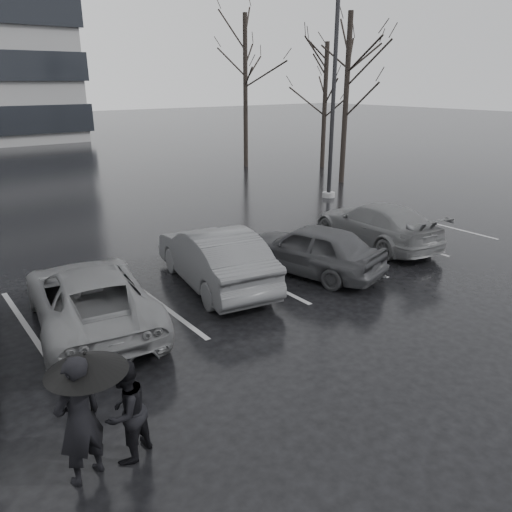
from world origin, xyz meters
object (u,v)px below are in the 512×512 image
Objects in this scene: pedestrian_left at (79,420)px; tree_north at (245,93)px; pedestrian_right at (126,411)px; lamp_post at (334,89)px; car_east at (376,224)px; tree_ne at (325,107)px; car_west_b at (90,297)px; car_west_a at (214,257)px; car_main at (311,249)px; tree_east at (346,101)px.

tree_north reaches higher than pedestrian_left.
lamp_post is at bearing -172.26° from pedestrian_right.
pedestrian_left is 18.01m from lamp_post.
tree_ne reaches higher than car_east.
tree_ne is at bearing -137.84° from car_west_b.
tree_ne is at bearing -120.37° from car_east.
car_west_a reaches higher than car_west_b.
car_west_a reaches higher than pedestrian_right.
car_east is 2.54× the size of pedestrian_left.
lamp_post is at bearing -153.07° from car_main.
lamp_post is (12.85, 5.90, 3.95)m from car_west_b.
car_west_b is 0.61× the size of tree_east.
car_west_a is 3.06× the size of pedestrian_right.
lamp_post is at bearing -162.60° from pedestrian_left.
lamp_post is 3.70m from tree_east.
car_west_b is (-5.83, 0.47, -0.01)m from car_main.
car_east is (3.34, 0.60, -0.02)m from car_main.
tree_ne is 4.67m from tree_north.
tree_north is at bearing -148.13° from pedestrian_left.
pedestrian_left is 0.63m from pedestrian_right.
car_west_a is 0.57× the size of tree_east.
pedestrian_left is at bearing -140.91° from tree_ne.
car_west_b is 4.50m from pedestrian_left.
tree_north is at bearing 139.40° from tree_ne.
car_main is at bearing -135.10° from tree_ne.
car_west_a is 0.45× the size of lamp_post.
car_west_a is (-2.52, 0.84, 0.06)m from car_main.
lamp_post reaches higher than pedestrian_right.
car_west_b is at bearing -131.55° from pedestrian_right.
lamp_post is at bearing -140.33° from car_west_a.
lamp_post reaches higher than tree_ne.
car_main is at bearing -139.78° from tree_east.
car_west_a is 0.99× the size of car_east.
tree_north reaches higher than car_east.
lamp_post reaches higher than car_west_b.
car_east is at bearing -130.27° from tree_east.
pedestrian_left is at bearing -130.57° from tree_north.
tree_east reaches higher than car_main.
pedestrian_left is 0.26× the size of tree_ne.
tree_ne is at bearing -168.40° from pedestrian_right.
car_main is 3.39m from car_east.
tree_north reaches higher than car_west_a.
car_west_b is 2.68× the size of pedestrian_left.
lamp_post is (14.45, 10.10, 3.72)m from pedestrian_left.
tree_north is (11.52, 14.62, 3.50)m from car_west_a.
car_main is 13.52m from tree_east.
tree_north is (14.84, 14.99, 3.58)m from car_west_b.
tree_north reaches higher than car_west_b.
tree_north is at bearing -103.55° from car_east.
lamp_post is (7.02, 6.37, 3.93)m from car_main.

